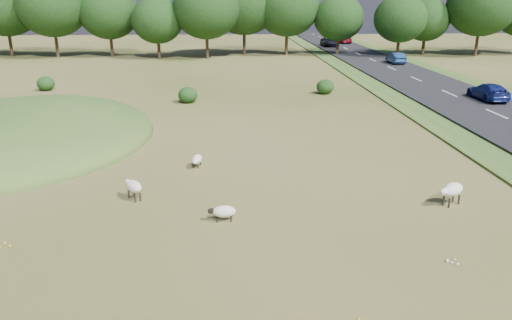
% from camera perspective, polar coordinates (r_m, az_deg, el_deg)
% --- Properties ---
extents(ground, '(160.00, 160.00, 0.00)m').
position_cam_1_polar(ground, '(38.96, -4.27, 5.88)').
color(ground, '#394917').
rests_on(ground, ground).
extents(mound, '(16.00, 20.00, 4.00)m').
position_cam_1_polar(mound, '(33.69, -25.36, 2.20)').
color(mound, '#33561E').
rests_on(mound, ground).
extents(road, '(8.00, 150.00, 0.25)m').
position_cam_1_polar(road, '(52.41, 18.59, 8.30)').
color(road, black).
rests_on(road, ground).
extents(treeline, '(96.28, 14.66, 11.70)m').
position_cam_1_polar(treeline, '(73.55, -4.82, 16.78)').
color(treeline, black).
rests_on(treeline, ground).
extents(shrubs, '(26.99, 7.93, 1.30)m').
position_cam_1_polar(shrubs, '(44.49, -8.30, 8.13)').
color(shrubs, black).
rests_on(shrubs, ground).
extents(sheep_0, '(0.64, 1.13, 0.63)m').
position_cam_1_polar(sheep_0, '(25.45, -6.78, 0.06)').
color(sheep_0, beige).
rests_on(sheep_0, ground).
extents(sheep_1, '(1.01, 1.18, 0.86)m').
position_cam_1_polar(sheep_1, '(21.79, -13.84, -2.94)').
color(sheep_1, beige).
rests_on(sheep_1, ground).
extents(sheep_2, '(1.36, 1.07, 0.97)m').
position_cam_1_polar(sheep_2, '(22.11, 21.49, -3.20)').
color(sheep_2, beige).
rests_on(sheep_2, ground).
extents(sheep_3, '(1.09, 0.48, 0.63)m').
position_cam_1_polar(sheep_3, '(19.29, -3.76, -5.90)').
color(sheep_3, beige).
rests_on(sheep_3, ground).
extents(car_0, '(2.46, 5.33, 1.48)m').
position_cam_1_polar(car_0, '(87.85, 8.43, 13.23)').
color(car_0, black).
rests_on(car_0, road).
extents(car_2, '(1.44, 4.12, 1.36)m').
position_cam_1_polar(car_2, '(66.47, 15.68, 11.18)').
color(car_2, navy).
rests_on(car_2, road).
extents(car_3, '(1.87, 4.60, 1.33)m').
position_cam_1_polar(car_3, '(45.07, 25.03, 7.10)').
color(car_3, navy).
rests_on(car_3, road).
extents(car_5, '(2.15, 5.28, 1.53)m').
position_cam_1_polar(car_5, '(94.59, 10.01, 13.50)').
color(car_5, maroon).
rests_on(car_5, road).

